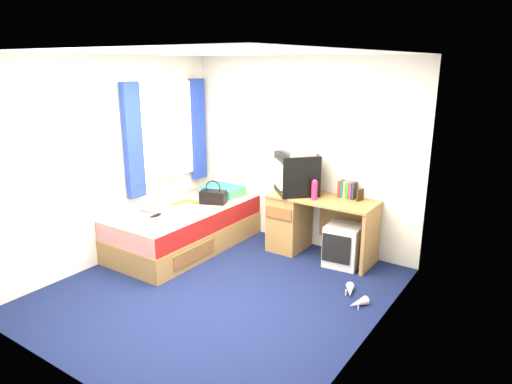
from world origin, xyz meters
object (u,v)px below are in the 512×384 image
Objects in this scene: water_bottle at (147,209)px; remote_control at (155,216)px; bed at (186,227)px; handbag at (213,197)px; crt_tv at (296,173)px; pink_water_bottle at (314,191)px; aerosol_can at (313,189)px; pillow at (223,190)px; towel at (186,212)px; magazine at (185,203)px; desk at (302,220)px; colour_swatch_fan at (157,220)px; storage_cube at (343,245)px; vcr at (297,150)px; picture_frame at (360,195)px; white_heels at (354,297)px.

remote_control is (0.22, -0.08, -0.03)m from water_bottle.
bed is 0.53m from handbag.
handbag is at bearing -112.93° from crt_tv.
aerosol_can is at bearing 122.78° from pink_water_bottle.
pillow is 0.41m from handbag.
magazine is at bearing 135.01° from towel.
towel is at bearing -137.29° from desk.
storage_cube is at bearing 33.33° from colour_swatch_fan.
handbag is at bearing -116.81° from vcr.
desk is 0.81m from picture_frame.
water_bottle is (-1.79, -0.99, -0.28)m from pink_water_bottle.
pink_water_bottle is at bearing 140.55° from white_heels.
vcr is 0.92m from picture_frame.
vcr is at bearing 37.72° from water_bottle.
magazine is at bearing 175.52° from white_heels.
water_bottle is (-1.46, -1.13, -0.42)m from crt_tv.
desk is at bearing 32.35° from remote_control.
storage_cube is at bearing 38.18° from crt_tv.
picture_frame reaches higher than magazine.
desk reaches higher than colour_swatch_fan.
bed is 2.37m from white_heels.
vcr is 2.28× the size of water_bottle.
crt_tv is at bearing -156.51° from picture_frame.
magazine reaches higher than bed.
crt_tv is (-0.71, 0.09, 0.75)m from storage_cube.
vcr reaches higher than white_heels.
bed is 11.56× the size of aerosol_can.
storage_cube is at bearing 25.53° from water_bottle.
vcr is at bearing 49.09° from colour_swatch_fan.
picture_frame reaches higher than remote_control.
colour_swatch_fan is at bearing -133.34° from desk.
white_heels is at bearing -19.37° from pillow.
remote_control is (-0.12, 0.09, 0.00)m from colour_swatch_fan.
bed is 12.50× the size of remote_control.
crt_tv reaches higher than desk.
magazine is at bearing -170.53° from storage_cube.
picture_frame is at bearing -5.82° from handbag.
pillow is 3.46× the size of remote_control.
remote_control is at bearing -132.47° from picture_frame.
towel is at bearing -78.07° from pillow.
storage_cube is at bearing -95.74° from picture_frame.
picture_frame is at bearing 23.57° from bed.
pillow is at bearing -179.61° from desk.
picture_frame is at bearing 10.68° from desk.
handbag is at bearing -175.55° from storage_cube.
colour_swatch_fan is (-1.45, -1.16, -0.31)m from pink_water_bottle.
crt_tv is 1.42m from towel.
towel is at bearing -44.99° from magazine.
pillow is 2.77× the size of water_bottle.
pillow is at bearing 91.48° from colour_swatch_fan.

